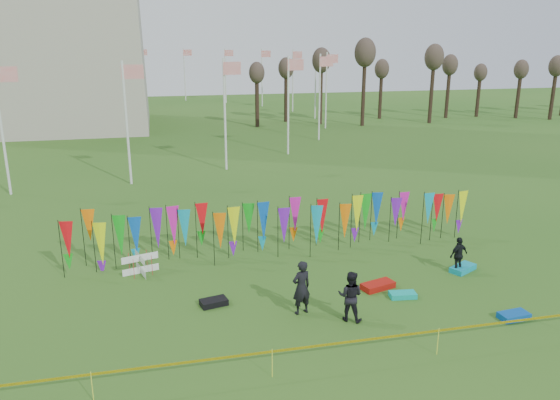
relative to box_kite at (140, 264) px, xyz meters
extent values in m
plane|color=#295819|center=(5.91, -5.86, -0.43)|extent=(160.00, 160.00, 0.00)
cylinder|color=silver|center=(19.91, 42.14, 3.57)|extent=(0.16, 0.16, 8.00)
plane|color=red|center=(20.51, 42.14, 6.87)|extent=(1.40, 0.00, 1.40)
cylinder|color=silver|center=(18.96, 49.38, 3.57)|extent=(0.16, 0.16, 8.00)
plane|color=red|center=(19.56, 49.38, 6.87)|extent=(1.40, 0.00, 1.40)
cylinder|color=silver|center=(16.16, 56.14, 3.57)|extent=(0.16, 0.16, 8.00)
plane|color=red|center=(16.76, 56.14, 6.87)|extent=(1.40, 0.00, 1.40)
cylinder|color=silver|center=(11.71, 61.94, 3.57)|extent=(0.16, 0.16, 8.00)
plane|color=red|center=(12.31, 61.94, 6.87)|extent=(1.40, 0.00, 1.40)
cylinder|color=silver|center=(5.91, 66.39, 3.57)|extent=(0.16, 0.16, 8.00)
plane|color=red|center=(6.51, 66.39, 6.87)|extent=(1.40, 0.00, 1.40)
cylinder|color=silver|center=(-0.84, 69.18, 3.57)|extent=(0.16, 0.16, 8.00)
plane|color=red|center=(-0.24, 69.18, 6.87)|extent=(1.40, 0.00, 1.40)
cylinder|color=silver|center=(-8.09, 70.14, 3.57)|extent=(0.16, 0.16, 8.00)
plane|color=red|center=(-7.49, 70.14, 6.87)|extent=(1.40, 0.00, 1.40)
cylinder|color=silver|center=(-15.33, 69.18, 3.57)|extent=(0.16, 0.16, 8.00)
plane|color=red|center=(-14.73, 69.18, 6.87)|extent=(1.40, 0.00, 1.40)
cylinder|color=silver|center=(-8.09, 14.14, 3.57)|extent=(0.16, 0.16, 8.00)
plane|color=red|center=(-7.49, 14.14, 6.87)|extent=(1.40, 0.00, 1.40)
cylinder|color=silver|center=(-0.84, 15.09, 3.57)|extent=(0.16, 0.16, 8.00)
plane|color=red|center=(-0.24, 15.09, 6.87)|extent=(1.40, 0.00, 1.40)
cylinder|color=silver|center=(5.91, 17.89, 3.57)|extent=(0.16, 0.16, 8.00)
plane|color=red|center=(6.51, 17.89, 6.87)|extent=(1.40, 0.00, 1.40)
cylinder|color=silver|center=(11.71, 22.34, 3.57)|extent=(0.16, 0.16, 8.00)
plane|color=red|center=(12.31, 22.34, 6.87)|extent=(1.40, 0.00, 1.40)
cylinder|color=silver|center=(16.16, 28.14, 3.57)|extent=(0.16, 0.16, 8.00)
plane|color=red|center=(16.76, 28.14, 6.87)|extent=(1.40, 0.00, 1.40)
cylinder|color=silver|center=(18.96, 34.89, 3.57)|extent=(0.16, 0.16, 8.00)
plane|color=red|center=(19.56, 34.89, 6.87)|extent=(1.40, 0.00, 1.40)
cylinder|color=black|center=(-3.09, 0.90, 0.74)|extent=(0.03, 0.03, 2.34)
cone|color=red|center=(-2.81, 0.90, 1.03)|extent=(0.64, 0.64, 1.60)
cylinder|color=black|center=(-2.39, 0.90, 0.74)|extent=(0.03, 0.03, 2.34)
cone|color=orange|center=(-2.11, 0.90, 1.03)|extent=(0.64, 0.64, 1.60)
cylinder|color=black|center=(-1.70, 0.90, 0.74)|extent=(0.03, 0.03, 2.34)
cone|color=#E2F70C|center=(-1.42, 0.90, 1.03)|extent=(0.64, 0.64, 1.60)
cylinder|color=black|center=(-1.01, 0.90, 0.74)|extent=(0.03, 0.03, 2.34)
cone|color=#12A21A|center=(-0.73, 0.90, 1.03)|extent=(0.64, 0.64, 1.60)
cylinder|color=black|center=(-0.32, 0.90, 0.74)|extent=(0.03, 0.03, 2.34)
cone|color=#0A4FBA|center=(-0.04, 0.90, 1.03)|extent=(0.64, 0.64, 1.60)
cylinder|color=black|center=(0.38, 0.90, 0.74)|extent=(0.03, 0.03, 2.34)
cone|color=purple|center=(0.66, 0.90, 1.03)|extent=(0.64, 0.64, 1.60)
cylinder|color=black|center=(1.07, 0.90, 0.74)|extent=(0.03, 0.03, 2.34)
cone|color=#D818A5|center=(1.35, 0.90, 1.03)|extent=(0.64, 0.64, 1.60)
cylinder|color=black|center=(1.76, 0.90, 0.74)|extent=(0.03, 0.03, 2.34)
cone|color=#0C95B7|center=(2.04, 0.90, 1.03)|extent=(0.64, 0.64, 1.60)
cylinder|color=black|center=(2.45, 0.90, 0.74)|extent=(0.03, 0.03, 2.34)
cone|color=red|center=(2.73, 0.90, 1.03)|extent=(0.64, 0.64, 1.60)
cylinder|color=black|center=(3.14, 0.90, 0.74)|extent=(0.03, 0.03, 2.34)
cone|color=orange|center=(3.42, 0.90, 1.03)|extent=(0.64, 0.64, 1.60)
cylinder|color=black|center=(3.84, 0.90, 0.74)|extent=(0.03, 0.03, 2.34)
cone|color=#E2F70C|center=(4.12, 0.90, 1.03)|extent=(0.64, 0.64, 1.60)
cylinder|color=black|center=(4.53, 0.90, 0.74)|extent=(0.03, 0.03, 2.34)
cone|color=#12A21A|center=(4.81, 0.90, 1.03)|extent=(0.64, 0.64, 1.60)
cylinder|color=black|center=(5.22, 0.90, 0.74)|extent=(0.03, 0.03, 2.34)
cone|color=#0A4FBA|center=(5.50, 0.90, 1.03)|extent=(0.64, 0.64, 1.60)
cylinder|color=black|center=(5.91, 0.90, 0.74)|extent=(0.03, 0.03, 2.34)
cone|color=purple|center=(6.19, 0.90, 1.03)|extent=(0.64, 0.64, 1.60)
cylinder|color=black|center=(6.61, 0.90, 0.74)|extent=(0.03, 0.03, 2.34)
cone|color=#D818A5|center=(6.89, 0.90, 1.03)|extent=(0.64, 0.64, 1.60)
cylinder|color=black|center=(7.30, 0.90, 0.74)|extent=(0.03, 0.03, 2.34)
cone|color=#0C95B7|center=(7.58, 0.90, 1.03)|extent=(0.64, 0.64, 1.60)
cylinder|color=black|center=(7.99, 0.90, 0.74)|extent=(0.03, 0.03, 2.34)
cone|color=red|center=(8.27, 0.90, 1.03)|extent=(0.64, 0.64, 1.60)
cylinder|color=black|center=(8.68, 0.90, 0.74)|extent=(0.03, 0.03, 2.34)
cone|color=orange|center=(8.96, 0.90, 1.03)|extent=(0.64, 0.64, 1.60)
cylinder|color=black|center=(9.38, 0.90, 0.74)|extent=(0.03, 0.03, 2.34)
cone|color=#E2F70C|center=(9.66, 0.90, 1.03)|extent=(0.64, 0.64, 1.60)
cylinder|color=black|center=(10.07, 0.90, 0.74)|extent=(0.03, 0.03, 2.34)
cone|color=#12A21A|center=(10.35, 0.90, 1.03)|extent=(0.64, 0.64, 1.60)
cylinder|color=black|center=(10.76, 0.90, 0.74)|extent=(0.03, 0.03, 2.34)
cone|color=#0A4FBA|center=(11.04, 0.90, 1.03)|extent=(0.64, 0.64, 1.60)
cylinder|color=black|center=(11.45, 0.90, 0.74)|extent=(0.03, 0.03, 2.34)
cone|color=purple|center=(11.73, 0.90, 1.03)|extent=(0.64, 0.64, 1.60)
cylinder|color=black|center=(12.14, 0.90, 0.74)|extent=(0.03, 0.03, 2.34)
cone|color=#D818A5|center=(12.42, 0.90, 1.03)|extent=(0.64, 0.64, 1.60)
cylinder|color=black|center=(12.84, 0.90, 0.74)|extent=(0.03, 0.03, 2.34)
cone|color=#0C95B7|center=(13.12, 0.90, 1.03)|extent=(0.64, 0.64, 1.60)
cylinder|color=black|center=(13.53, 0.90, 0.74)|extent=(0.03, 0.03, 2.34)
cone|color=red|center=(13.81, 0.90, 1.03)|extent=(0.64, 0.64, 1.60)
cylinder|color=black|center=(14.22, 0.90, 0.74)|extent=(0.03, 0.03, 2.34)
cone|color=orange|center=(14.50, 0.90, 1.03)|extent=(0.64, 0.64, 1.60)
cylinder|color=black|center=(14.91, 0.90, 0.74)|extent=(0.03, 0.03, 2.34)
cone|color=#E2F70C|center=(15.19, 0.90, 1.03)|extent=(0.64, 0.64, 1.60)
cube|color=#FFE105|center=(5.91, -8.23, 0.39)|extent=(26.00, 0.01, 0.08)
cylinder|color=#E9F336|center=(-1.09, -8.23, 0.02)|extent=(0.02, 0.02, 0.90)
cylinder|color=#E9F336|center=(3.91, -8.23, 0.02)|extent=(0.02, 0.02, 0.90)
cylinder|color=#E9F336|center=(8.91, -8.23, 0.02)|extent=(0.02, 0.02, 0.90)
cylinder|color=#332519|center=(11.91, 38.14, 2.77)|extent=(0.44, 0.44, 6.40)
ellipsoid|color=#46372E|center=(11.91, 38.14, 6.13)|extent=(1.92, 1.92, 2.56)
cylinder|color=#332519|center=(15.91, 38.14, 2.77)|extent=(0.44, 0.44, 6.40)
ellipsoid|color=#46372E|center=(15.91, 38.14, 6.13)|extent=(1.92, 1.92, 2.56)
cylinder|color=#332519|center=(19.91, 38.14, 2.77)|extent=(0.44, 0.44, 6.40)
ellipsoid|color=#46372E|center=(19.91, 38.14, 6.13)|extent=(1.92, 1.92, 2.56)
cylinder|color=#332519|center=(23.91, 38.14, 2.77)|extent=(0.44, 0.44, 6.40)
ellipsoid|color=#46372E|center=(23.91, 38.14, 6.13)|extent=(1.92, 1.92, 2.56)
cylinder|color=#332519|center=(27.91, 38.14, 2.77)|extent=(0.44, 0.44, 6.40)
ellipsoid|color=#46372E|center=(27.91, 38.14, 6.13)|extent=(1.92, 1.92, 2.56)
cylinder|color=#332519|center=(31.91, 38.14, 2.77)|extent=(0.44, 0.44, 6.40)
ellipsoid|color=#46372E|center=(31.91, 38.14, 6.13)|extent=(1.92, 1.92, 2.56)
cylinder|color=#332519|center=(35.91, 38.14, 2.77)|extent=(0.44, 0.44, 6.40)
ellipsoid|color=#46372E|center=(35.91, 38.14, 6.13)|extent=(1.92, 1.92, 2.56)
cylinder|color=#332519|center=(39.91, 38.14, 2.77)|extent=(0.44, 0.44, 6.40)
ellipsoid|color=#46372E|center=(39.91, 38.14, 6.13)|extent=(1.92, 1.92, 2.56)
cylinder|color=#332519|center=(43.91, 38.14, 2.77)|extent=(0.44, 0.44, 6.40)
ellipsoid|color=#46372E|center=(43.91, 38.14, 6.13)|extent=(1.92, 1.92, 2.56)
cylinder|color=#332519|center=(47.91, 38.14, 2.77)|extent=(0.44, 0.44, 6.40)
ellipsoid|color=#46372E|center=(47.91, 38.14, 6.13)|extent=(1.92, 1.92, 2.56)
cylinder|color=red|center=(-0.37, -0.37, 0.00)|extent=(0.02, 0.02, 0.85)
cylinder|color=red|center=(0.37, -0.37, 0.00)|extent=(0.02, 0.02, 0.85)
cylinder|color=red|center=(-0.37, 0.37, 0.00)|extent=(0.02, 0.02, 0.85)
cylinder|color=red|center=(0.37, 0.37, 0.00)|extent=(0.02, 0.02, 0.85)
imported|color=black|center=(5.56, -4.75, 0.56)|extent=(0.84, 0.72, 1.97)
imported|color=black|center=(7.06, -5.58, 0.47)|extent=(1.02, 0.91, 1.79)
imported|color=black|center=(12.79, -2.79, 0.34)|extent=(1.00, 0.72, 1.53)
cube|color=#0CB8A8|center=(9.58, -4.42, -0.33)|extent=(1.03, 0.61, 0.20)
cube|color=#0A4CA8|center=(12.63, -6.79, -0.32)|extent=(1.09, 0.64, 0.22)
cube|color=#B2140B|center=(8.97, -3.50, -0.31)|extent=(1.42, 0.95, 0.24)
cube|color=black|center=(2.62, -3.45, -0.31)|extent=(1.06, 0.75, 0.22)
cube|color=#0D9FB8|center=(13.08, -2.74, -0.31)|extent=(1.33, 1.08, 0.23)
camera|label=1|loc=(0.95, -21.47, 8.86)|focal=35.00mm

